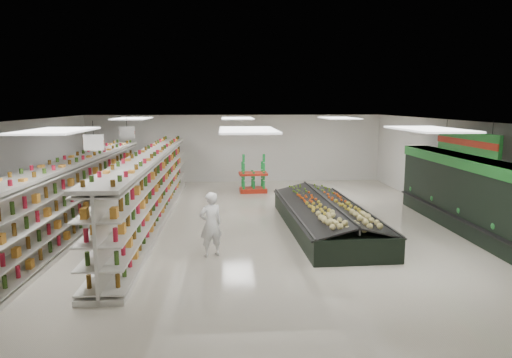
{
  "coord_description": "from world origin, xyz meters",
  "views": [
    {
      "loc": [
        -0.49,
        -13.78,
        3.71
      ],
      "look_at": [
        0.49,
        0.58,
        1.34
      ],
      "focal_mm": 32.0,
      "sensor_mm": 36.0,
      "label": 1
    }
  ],
  "objects": [
    {
      "name": "aisle_sign_near",
      "position": [
        -3.8,
        -2.0,
        2.75
      ],
      "size": [
        0.52,
        0.06,
        0.75
      ],
      "color": "white",
      "rests_on": "ceiling"
    },
    {
      "name": "aisle_sign_far",
      "position": [
        -3.8,
        2.0,
        2.75
      ],
      "size": [
        0.52,
        0.06,
        0.75
      ],
      "color": "white",
      "rests_on": "ceiling"
    },
    {
      "name": "wall_right",
      "position": [
        7.0,
        0.0,
        1.6
      ],
      "size": [
        0.02,
        16.0,
        3.2
      ],
      "primitive_type": "cube",
      "color": "silver",
      "rests_on": "floor"
    },
    {
      "name": "produce_wall_case",
      "position": [
        6.53,
        -1.5,
        1.24
      ],
      "size": [
        0.93,
        8.0,
        2.2
      ],
      "color": "black",
      "rests_on": "floor"
    },
    {
      "name": "gondola_center",
      "position": [
        -2.83,
        0.64,
        1.01
      ],
      "size": [
        1.0,
        12.64,
        2.19
      ],
      "rotation": [
        0.0,
        0.0,
        -0.0
      ],
      "color": "silver",
      "rests_on": "floor"
    },
    {
      "name": "floor",
      "position": [
        0.0,
        0.0,
        0.0
      ],
      "size": [
        16.0,
        16.0,
        0.0
      ],
      "primitive_type": "plane",
      "color": "beige",
      "rests_on": "ground"
    },
    {
      "name": "wall_front",
      "position": [
        0.0,
        -8.0,
        1.6
      ],
      "size": [
        14.0,
        0.02,
        3.2
      ],
      "primitive_type": "cube",
      "color": "silver",
      "rests_on": "floor"
    },
    {
      "name": "hortifruti_banner",
      "position": [
        6.25,
        -1.5,
        2.65
      ],
      "size": [
        0.12,
        3.2,
        0.95
      ],
      "color": "#1F7629",
      "rests_on": "ceiling"
    },
    {
      "name": "wall_back",
      "position": [
        0.0,
        8.0,
        1.6
      ],
      "size": [
        14.0,
        0.02,
        3.2
      ],
      "primitive_type": "cube",
      "color": "silver",
      "rests_on": "floor"
    },
    {
      "name": "ceiling",
      "position": [
        0.0,
        0.0,
        3.2
      ],
      "size": [
        14.0,
        16.0,
        0.02
      ],
      "primitive_type": "cube",
      "color": "white",
      "rests_on": "wall_back"
    },
    {
      "name": "shopper_background",
      "position": [
        -3.95,
        3.16,
        0.78
      ],
      "size": [
        0.53,
        0.79,
        1.55
      ],
      "primitive_type": "imported",
      "rotation": [
        0.0,
        0.0,
        1.66
      ],
      "color": "#97775D",
      "rests_on": "floor"
    },
    {
      "name": "gondola_left",
      "position": [
        -4.88,
        0.01,
        0.97
      ],
      "size": [
        1.24,
        12.19,
        2.11
      ],
      "rotation": [
        0.0,
        0.0,
        -0.03
      ],
      "color": "silver",
      "rests_on": "floor"
    },
    {
      "name": "soda_endcap",
      "position": [
        0.69,
        5.24,
        0.73
      ],
      "size": [
        1.21,
        0.85,
        1.5
      ],
      "rotation": [
        0.0,
        0.0,
        0.04
      ],
      "color": "#A92313",
      "rests_on": "floor"
    },
    {
      "name": "wall_left",
      "position": [
        -7.0,
        0.0,
        1.6
      ],
      "size": [
        0.02,
        16.0,
        3.2
      ],
      "primitive_type": "cube",
      "color": "silver",
      "rests_on": "floor"
    },
    {
      "name": "shopper_main",
      "position": [
        -0.86,
        -2.93,
        0.81
      ],
      "size": [
        0.7,
        0.6,
        1.61
      ],
      "primitive_type": "imported",
      "rotation": [
        0.0,
        0.0,
        3.58
      ],
      "color": "white",
      "rests_on": "floor"
    },
    {
      "name": "produce_island",
      "position": [
        2.49,
        -0.73,
        0.43
      ],
      "size": [
        2.48,
        6.37,
        0.94
      ],
      "rotation": [
        0.0,
        0.0,
        0.03
      ],
      "color": "black",
      "rests_on": "floor"
    }
  ]
}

